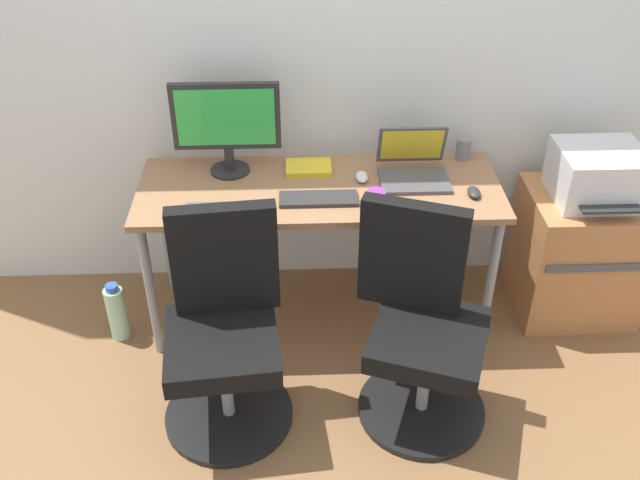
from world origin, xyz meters
name	(u,v)px	position (x,y,z in m)	size (l,w,h in m)	color
ground_plane	(320,311)	(0.00, 0.00, 0.00)	(5.28, 5.28, 0.00)	brown
back_wall	(316,33)	(0.00, 0.38, 1.30)	(4.40, 0.04, 2.60)	silver
desk	(320,201)	(0.00, 0.00, 0.66)	(1.63, 0.59, 0.73)	#996B47
office_chair_left	(225,333)	(-0.40, -0.61, 0.42)	(0.54, 0.54, 0.94)	black
office_chair_right	(422,328)	(0.39, -0.61, 0.42)	(0.56, 0.56, 0.94)	black
side_cabinet	(578,253)	(1.26, 0.02, 0.32)	(0.55, 0.49, 0.64)	#B77542
printer	(598,174)	(1.26, 0.01, 0.76)	(0.38, 0.40, 0.24)	silver
water_bottle_on_floor	(117,312)	(-0.97, -0.14, 0.15)	(0.09, 0.09, 0.31)	#A5D8B2
desktop_monitor	(226,122)	(-0.41, 0.15, 0.98)	(0.48, 0.18, 0.43)	#262626
open_laptop	(413,166)	(0.43, 0.08, 0.79)	(0.31, 0.29, 0.22)	#4C4C51
keyboard_by_monitor	(225,211)	(-0.41, -0.20, 0.74)	(0.34, 0.12, 0.02)	#515156
keyboard_by_laptop	(319,199)	(-0.01, -0.12, 0.74)	(0.34, 0.12, 0.02)	#2D2D2D
mouse_by_monitor	(474,192)	(0.67, -0.10, 0.75)	(0.06, 0.10, 0.03)	#2D2D2D
mouse_by_laptop	(362,177)	(0.19, 0.05, 0.75)	(0.06, 0.10, 0.03)	silver
coffee_mug	(376,201)	(0.23, -0.20, 0.78)	(0.08, 0.08, 0.09)	purple
pen_cup	(463,149)	(0.69, 0.24, 0.78)	(0.07, 0.07, 0.10)	slate
notebook	(309,168)	(-0.05, 0.15, 0.74)	(0.21, 0.15, 0.03)	yellow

